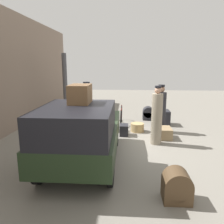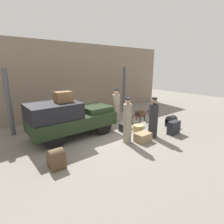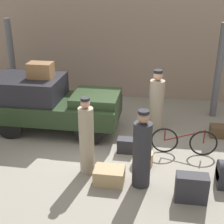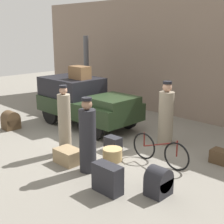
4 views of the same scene
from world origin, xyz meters
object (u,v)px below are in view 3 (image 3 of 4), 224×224
suitcase_tan_flat (109,176)px  trunk_umber_medium (191,188)px  porter_with_bicycle (156,103)px  porter_standing_middle (142,152)px  trunk_on_truck_roof (41,70)px  bicycle (184,141)px  wicker_basket (143,158)px  truck (49,101)px  trunk_wicker_pale (126,145)px  conductor_in_dark_uniform (87,139)px  suitcase_small_leather (219,131)px

suitcase_tan_flat → trunk_umber_medium: bearing=-10.9°
porter_with_bicycle → porter_standing_middle: bearing=-94.6°
suitcase_tan_flat → trunk_on_truck_roof: size_ratio=0.96×
bicycle → wicker_basket: 1.21m
truck → bicycle: (3.89, -0.87, -0.54)m
wicker_basket → trunk_wicker_pale: bearing=133.3°
truck → wicker_basket: size_ratio=7.43×
truck → trunk_wicker_pale: size_ratio=8.28×
porter_standing_middle → trunk_wicker_pale: 1.57m
truck → porter_standing_middle: size_ratio=2.09×
conductor_in_dark_uniform → trunk_umber_medium: conductor_in_dark_uniform is taller
porter_standing_middle → trunk_wicker_pale: porter_standing_middle is taller
conductor_in_dark_uniform → trunk_on_truck_roof: trunk_on_truck_roof is taller
trunk_umber_medium → trunk_on_truck_roof: 5.20m
porter_with_bicycle → suitcase_tan_flat: size_ratio=2.79×
wicker_basket → conductor_in_dark_uniform: 1.56m
trunk_on_truck_roof → bicycle: bearing=-12.0°
conductor_in_dark_uniform → suitcase_tan_flat: bearing=-31.6°
trunk_on_truck_roof → suitcase_tan_flat: bearing=-45.4°
conductor_in_dark_uniform → porter_with_bicycle: conductor_in_dark_uniform is taller
porter_standing_middle → trunk_wicker_pale: size_ratio=3.96×
trunk_wicker_pale → porter_standing_middle: bearing=-70.1°
truck → suitcase_small_leather: bearing=3.3°
suitcase_small_leather → porter_standing_middle: bearing=-127.9°
trunk_wicker_pale → suitcase_small_leather: size_ratio=0.91×
trunk_on_truck_roof → trunk_wicker_pale: bearing=-21.2°
wicker_basket → porter_standing_middle: porter_standing_middle is taller
trunk_wicker_pale → trunk_umber_medium: size_ratio=0.69×
suitcase_small_leather → trunk_umber_medium: trunk_umber_medium is taller
porter_with_bicycle → trunk_wicker_pale: 1.76m
conductor_in_dark_uniform → porter_with_bicycle: 2.93m
bicycle → trunk_on_truck_roof: size_ratio=2.44×
conductor_in_dark_uniform → truck: bearing=128.1°
porter_with_bicycle → suitcase_small_leather: (1.84, -0.17, -0.68)m
porter_with_bicycle → conductor_in_dark_uniform: bearing=-121.1°
truck → conductor_in_dark_uniform: conductor_in_dark_uniform is taller
truck → suitcase_tan_flat: 3.34m
wicker_basket → porter_with_bicycle: size_ratio=0.27×
truck → conductor_in_dark_uniform: size_ratio=2.00×
trunk_wicker_pale → trunk_on_truck_roof: bearing=158.8°
porter_with_bicycle → suitcase_tan_flat: (-0.93, -2.87, -0.67)m
bicycle → wicker_basket: size_ratio=3.36×
truck → trunk_umber_medium: size_ratio=5.72×
suitcase_small_leather → suitcase_tan_flat: bearing=-135.7°
wicker_basket → trunk_on_truck_roof: size_ratio=0.73×
porter_with_bicycle → trunk_umber_medium: bearing=-75.5°
trunk_umber_medium → trunk_on_truck_roof: bearing=146.4°
wicker_basket → suitcase_tan_flat: (-0.69, -0.90, 0.02)m
porter_standing_middle → trunk_on_truck_roof: size_ratio=2.58×
porter_standing_middle → conductor_in_dark_uniform: (-1.29, 0.31, 0.05)m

